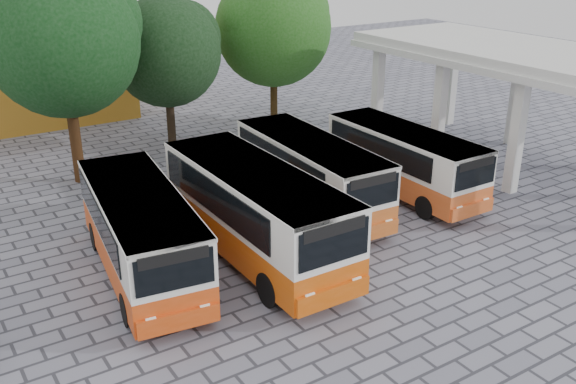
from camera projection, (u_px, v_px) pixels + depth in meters
ground at (397, 257)px, 21.46m from camera, size 90.00×90.00×0.00m
terminal_shelter at (524, 59)px, 27.96m from camera, size 6.80×15.80×5.40m
bus_far_left at (141, 229)px, 19.67m from camera, size 3.36×8.04×2.80m
bus_centre_left at (256, 209)px, 20.74m from camera, size 2.68×8.58×3.09m
bus_centre_right at (310, 171)px, 24.45m from camera, size 2.76×7.93×2.82m
bus_far_right at (404, 158)px, 26.07m from camera, size 2.33×7.47×2.69m
tree_left at (64, 36)px, 25.64m from camera, size 6.48×6.17×9.10m
tree_middle at (167, 48)px, 30.63m from camera, size 5.54×5.28×7.36m
tree_right at (274, 24)px, 34.85m from camera, size 6.67×6.35×8.35m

